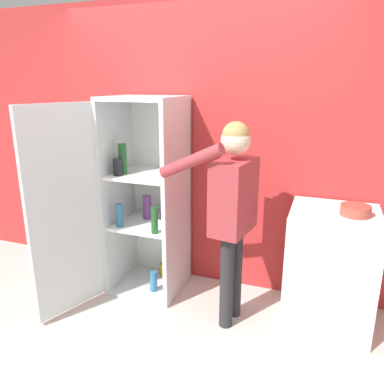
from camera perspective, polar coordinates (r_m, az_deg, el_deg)
ground_plane at (r=3.09m, az=-5.90°, el=-20.55°), size 12.00×12.00×0.00m
wall_back at (r=3.42m, az=0.68°, el=6.70°), size 7.00×0.06×2.55m
refrigerator at (r=3.31m, az=-9.03°, el=-1.24°), size 0.87×1.18×1.74m
person at (r=2.78m, az=6.20°, el=-1.31°), size 0.67×0.54×1.59m
counter at (r=3.15m, az=20.20°, el=-10.79°), size 0.64×0.61×0.93m
bowl at (r=2.93m, az=23.66°, el=-2.58°), size 0.21×0.21×0.07m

